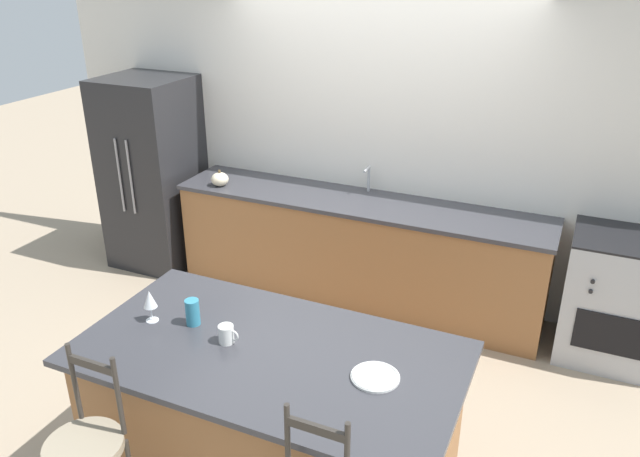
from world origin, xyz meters
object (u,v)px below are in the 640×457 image
(wine_glass, at_px, (150,300))
(coffee_mug, at_px, (227,334))
(pumpkin_decoration, at_px, (220,179))
(oven_range, at_px, (620,299))
(tumbler_cup, at_px, (193,312))
(refrigerator, at_px, (154,173))
(dinner_plate, at_px, (375,376))

(wine_glass, relative_size, coffee_mug, 1.64)
(wine_glass, relative_size, pumpkin_decoration, 1.25)
(oven_range, relative_size, wine_glass, 5.19)
(oven_range, height_order, tumbler_cup, tumbler_cup)
(coffee_mug, bearing_deg, tumbler_cup, 164.04)
(refrigerator, xyz_separation_m, dinner_plate, (2.93, -2.09, 0.06))
(refrigerator, distance_m, oven_range, 4.09)
(wine_glass, bearing_deg, oven_range, 41.78)
(oven_range, height_order, pumpkin_decoration, pumpkin_decoration)
(wine_glass, bearing_deg, tumbler_cup, 16.08)
(dinner_plate, xyz_separation_m, pumpkin_decoration, (-2.12, 1.97, 0.04))
(dinner_plate, bearing_deg, oven_range, 61.98)
(tumbler_cup, bearing_deg, refrigerator, 132.31)
(oven_range, bearing_deg, dinner_plate, -118.02)
(wine_glass, xyz_separation_m, tumbler_cup, (0.23, 0.07, -0.06))
(tumbler_cup, bearing_deg, coffee_mug, -15.96)
(tumbler_cup, relative_size, pumpkin_decoration, 0.99)
(wine_glass, distance_m, tumbler_cup, 0.24)
(oven_range, distance_m, coffee_mug, 2.96)
(refrigerator, xyz_separation_m, pumpkin_decoration, (0.81, -0.11, 0.10))
(refrigerator, xyz_separation_m, coffee_mug, (2.12, -2.12, 0.10))
(oven_range, distance_m, pumpkin_decoration, 3.30)
(dinner_plate, xyz_separation_m, wine_glass, (-1.29, -0.03, 0.12))
(oven_range, height_order, wine_glass, wine_glass)
(wine_glass, distance_m, coffee_mug, 0.49)
(oven_range, bearing_deg, wine_glass, -138.22)
(refrigerator, relative_size, tumbler_cup, 11.97)
(wine_glass, relative_size, tumbler_cup, 1.26)
(oven_range, distance_m, wine_glass, 3.31)
(refrigerator, bearing_deg, coffee_mug, -44.99)
(dinner_plate, height_order, coffee_mug, coffee_mug)
(tumbler_cup, bearing_deg, wine_glass, -163.92)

